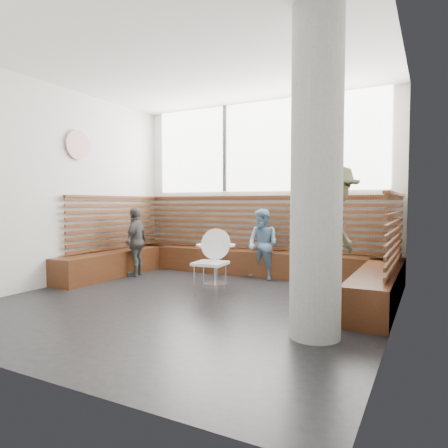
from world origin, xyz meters
The scene contains 15 objects.
room centered at (0.00, 0.00, 1.60)m, with size 5.00×5.00×3.20m.
booth centered at (0.00, 1.77, 0.41)m, with size 5.00×2.50×1.44m.
concrete_column centered at (1.85, -0.60, 1.60)m, with size 0.50×0.50×3.20m, color gray.
wall_art centered at (-2.46, 0.40, 2.30)m, with size 0.50×0.50×0.03m, color white.
cafe_table centered at (-0.26, 1.19, 0.47)m, with size 0.63×0.63×0.65m.
cafe_chair centered at (0.07, 0.52, 0.56)m, with size 0.46×0.45×0.95m.
adult_man centered at (1.67, 1.01, 0.92)m, with size 1.19×0.68×1.84m, color #505337.
child_back centered at (0.27, 1.93, 0.61)m, with size 0.59×0.46×1.22m, color #5E83A3.
child_left centered at (-1.92, 1.21, 0.62)m, with size 0.73×0.30×1.24m, color #484542.
plate_near centered at (-0.40, 1.25, 0.66)m, with size 0.20×0.20×0.01m, color white.
plate_far centered at (-0.16, 1.31, 0.66)m, with size 0.20×0.20×0.01m, color white.
glass_left centered at (-0.40, 1.13, 0.70)m, with size 0.07×0.07×0.10m, color white.
glass_mid centered at (-0.17, 1.18, 0.71)m, with size 0.08×0.08×0.12m, color white.
glass_right centered at (-0.06, 1.23, 0.71)m, with size 0.07×0.07×0.12m, color white.
menu_card centered at (-0.16, 0.99, 0.65)m, with size 0.19×0.13×0.00m, color #A5C64C.
Camera 1 is at (2.86, -4.45, 1.33)m, focal length 32.00 mm.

